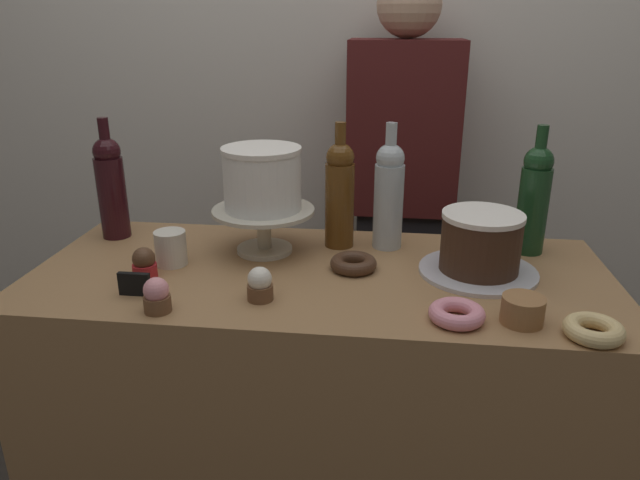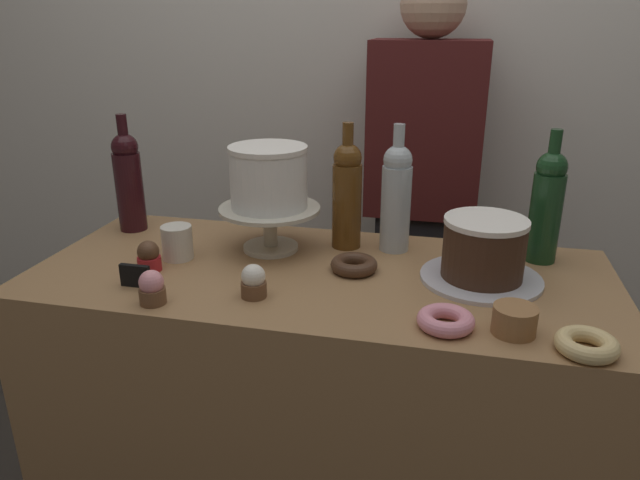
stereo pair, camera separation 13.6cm
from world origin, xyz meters
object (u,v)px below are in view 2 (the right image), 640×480
Objects in this scene: cake_stand_pedestal at (270,220)px; cupcake_chocolate at (149,257)px; wine_bottle_amber at (347,194)px; coffee_cup_ceramic at (178,242)px; wine_bottle_dark_red at (129,180)px; donut_pink at (446,320)px; donut_chocolate at (354,265)px; cookie_stack at (514,320)px; cupcake_vanilla at (254,282)px; price_sign_chalkboard at (135,276)px; white_layer_cake at (269,177)px; wine_bottle_green at (547,205)px; barista_figure at (420,214)px; donut_glazed at (587,344)px; chocolate_round_cake at (484,248)px; cupcake_strawberry at (152,288)px; wine_bottle_clear at (396,196)px.

cupcake_chocolate is (-0.24, -0.20, -0.05)m from cake_stand_pedestal.
wine_bottle_amber reaches higher than coffee_cup_ceramic.
donut_pink is (0.89, -0.38, -0.13)m from wine_bottle_dark_red.
cupcake_chocolate is 0.66× the size of donut_chocolate.
cupcake_vanilla is at bearing 176.03° from cookie_stack.
cake_stand_pedestal reaches higher than price_sign_chalkboard.
white_layer_cake reaches higher than cookie_stack.
barista_figure is (-0.32, 0.48, -0.20)m from wine_bottle_green.
white_layer_cake is at bearing 39.19° from cupcake_chocolate.
coffee_cup_ceramic is at bearing 165.66° from cookie_stack.
wine_bottle_dark_red is at bearing 144.88° from cupcake_vanilla.
price_sign_chalkboard is (-0.93, 0.07, 0.01)m from donut_glazed.
cupcake_vanilla is 0.05× the size of barista_figure.
wine_bottle_green is 0.42m from cookie_stack.
cupcake_chocolate is 0.71m from donut_pink.
barista_figure is at bearing 111.23° from donut_glazed.
price_sign_chalkboard is (-0.41, -0.35, -0.12)m from wine_bottle_amber.
price_sign_chalkboard is (-0.68, 0.03, 0.01)m from donut_pink.
white_layer_cake is 0.20m from wine_bottle_amber.
chocolate_round_cake is 0.12× the size of barista_figure.
barista_figure reaches higher than wine_bottle_green.
wine_bottle_dark_red reaches higher than donut_glazed.
coffee_cup_ceramic reaches higher than donut_chocolate.
price_sign_chalkboard is (-0.08, 0.07, -0.01)m from cupcake_strawberry.
wine_bottle_dark_red is (-0.96, 0.14, 0.06)m from chocolate_round_cake.
coffee_cup_ceramic is at bearing 164.97° from donut_glazed.
wine_bottle_dark_red reaches higher than cookie_stack.
white_layer_cake is 0.35m from cupcake_chocolate.
wine_bottle_green is 0.98m from price_sign_chalkboard.
cake_stand_pedestal is 0.79m from donut_glazed.
chocolate_round_cake is at bearing -8.12° from white_layer_cake.
cupcake_vanilla is (-0.48, -0.20, -0.04)m from chocolate_round_cake.
coffee_cup_ceramic is (-0.52, -0.18, -0.10)m from wine_bottle_clear.
wine_bottle_clear is 1.00× the size of wine_bottle_green.
cupcake_strawberry is at bearing -176.93° from donut_pink.
barista_figure reaches higher than donut_pink.
chocolate_round_cake is 0.27m from wine_bottle_clear.
wine_bottle_green and wine_bottle_amber have the same top height.
wine_bottle_green is at bearing 29.76° from cupcake_vanilla.
wine_bottle_amber is 4.38× the size of cupcake_vanilla.
donut_chocolate is at bearing 44.57° from cupcake_vanilla.
chocolate_round_cake reaches higher than cake_stand_pedestal.
wine_bottle_green reaches higher than cupcake_strawberry.
chocolate_round_cake reaches higher than cupcake_chocolate.
donut_chocolate is (0.48, 0.11, -0.02)m from cupcake_chocolate.
price_sign_chalkboard is (-0.54, -0.36, -0.12)m from wine_bottle_clear.
wine_bottle_green reaches higher than donut_glazed.
cupcake_vanilla is 0.26m from donut_chocolate.
cake_stand_pedestal reaches higher than cookie_stack.
price_sign_chalkboard is (-0.81, 0.03, -0.00)m from cookie_stack.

